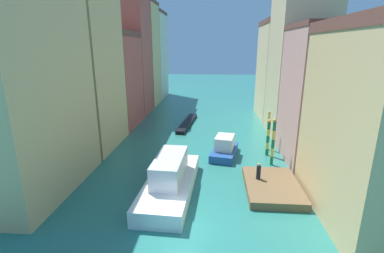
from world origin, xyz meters
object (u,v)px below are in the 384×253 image
mooring_pole_0 (273,142)px  mooring_pole_1 (268,137)px  person_on_dock (259,172)px  vaporetto_white (170,179)px  waterfront_dock (272,186)px  motorboat_0 (224,148)px  mooring_pole_2 (268,130)px  gondola_black (187,123)px

mooring_pole_0 → mooring_pole_1: (0.00, 2.55, -0.36)m
person_on_dock → vaporetto_white: bearing=-167.1°
person_on_dock → mooring_pole_0: bearing=66.3°
mooring_pole_1 → waterfront_dock: bearing=-96.8°
mooring_pole_1 → vaporetto_white: bearing=-136.6°
motorboat_0 → mooring_pole_2: bearing=26.2°
motorboat_0 → gondola_black: bearing=113.4°
mooring_pole_2 → gondola_black: (-10.05, 9.46, -2.01)m
person_on_dock → mooring_pole_2: size_ratio=0.32×
waterfront_dock → mooring_pole_1: (0.92, 7.68, 1.74)m
person_on_dock → gondola_black: 19.95m
mooring_pole_0 → mooring_pole_2: size_ratio=1.07×
waterfront_dock → vaporetto_white: bearing=-173.2°
waterfront_dock → motorboat_0: (-3.66, 7.14, 0.53)m
gondola_black → mooring_pole_0: bearing=-55.0°
mooring_pole_0 → gondola_black: bearing=125.0°
mooring_pole_0 → gondola_black: 17.09m
vaporetto_white → person_on_dock: bearing=12.9°
waterfront_dock → mooring_pole_2: 9.83m
mooring_pole_2 → vaporetto_white: mooring_pole_2 is taller
mooring_pole_0 → gondola_black: mooring_pole_0 is taller
mooring_pole_2 → mooring_pole_0: bearing=-94.2°
mooring_pole_0 → motorboat_0: size_ratio=0.87×
person_on_dock → mooring_pole_0: 5.01m
mooring_pole_0 → mooring_pole_2: (0.32, 4.42, -0.16)m
waterfront_dock → gondola_black: size_ratio=0.61×
person_on_dock → gondola_black: size_ratio=0.14×
waterfront_dock → mooring_pole_2: bearing=82.6°
mooring_pole_0 → mooring_pole_1: bearing=89.9°
vaporetto_white → motorboat_0: (4.58, 8.13, -0.26)m
motorboat_0 → vaporetto_white: bearing=-119.4°
motorboat_0 → waterfront_dock: bearing=-62.9°
mooring_pole_1 → gondola_black: 15.04m
mooring_pole_2 → gondola_black: mooring_pole_2 is taller
mooring_pole_1 → vaporetto_white: (-9.16, -8.67, -0.95)m
waterfront_dock → mooring_pole_0: mooring_pole_0 is taller
waterfront_dock → motorboat_0: 8.05m
waterfront_dock → person_on_dock: person_on_dock is taller
mooring_pole_0 → mooring_pole_1: mooring_pole_0 is taller
gondola_black → person_on_dock: bearing=-67.1°
mooring_pole_1 → gondola_black: bearing=130.6°
mooring_pole_2 → motorboat_0: 5.64m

